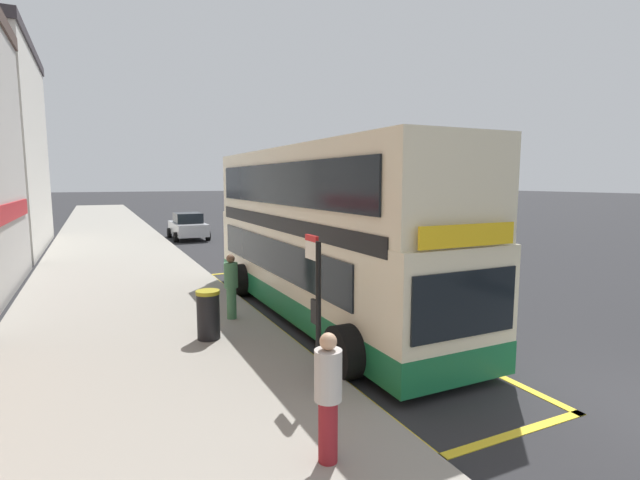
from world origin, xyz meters
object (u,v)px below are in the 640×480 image
object	(u,v)px
pedestrian_waiting_near_sign	(231,284)
pedestrian_further_back	(328,393)
parked_car_silver_kerbside	(188,226)
bus_stop_sign	(316,299)
double_decker_bus	(320,239)
litter_bin	(208,315)

from	to	relation	value
pedestrian_waiting_near_sign	pedestrian_further_back	distance (m)	6.48
parked_car_silver_kerbside	pedestrian_further_back	size ratio (longest dim) A/B	2.56
bus_stop_sign	pedestrian_waiting_near_sign	distance (m)	4.59
double_decker_bus	pedestrian_waiting_near_sign	distance (m)	2.57
litter_bin	bus_stop_sign	bearing A→B (deg)	-71.92
double_decker_bus	litter_bin	size ratio (longest dim) A/B	10.07
litter_bin	parked_car_silver_kerbside	bearing A→B (deg)	81.18
double_decker_bus	parked_car_silver_kerbside	world-z (taller)	double_decker_bus
parked_car_silver_kerbside	double_decker_bus	bearing A→B (deg)	-90.56
double_decker_bus	bus_stop_sign	bearing A→B (deg)	-116.38
litter_bin	pedestrian_waiting_near_sign	bearing A→B (deg)	56.18
pedestrian_further_back	litter_bin	world-z (taller)	pedestrian_further_back
double_decker_bus	parked_car_silver_kerbside	bearing A→B (deg)	90.57
bus_stop_sign	litter_bin	xyz separation A→B (m)	(-1.07, 3.26, -0.98)
pedestrian_further_back	litter_bin	distance (m)	5.21
parked_car_silver_kerbside	pedestrian_waiting_near_sign	xyz separation A→B (m)	(-2.16, -18.16, 0.22)
double_decker_bus	litter_bin	xyz separation A→B (m)	(-3.20, -1.03, -1.38)
bus_stop_sign	parked_car_silver_kerbside	xyz separation A→B (m)	(1.95, 22.70, -0.86)
parked_car_silver_kerbside	pedestrian_further_back	xyz separation A→B (m)	(-2.70, -24.62, 0.23)
pedestrian_waiting_near_sign	litter_bin	world-z (taller)	pedestrian_waiting_near_sign
parked_car_silver_kerbside	litter_bin	xyz separation A→B (m)	(-3.02, -19.44, -0.12)
bus_stop_sign	pedestrian_further_back	world-z (taller)	bus_stop_sign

